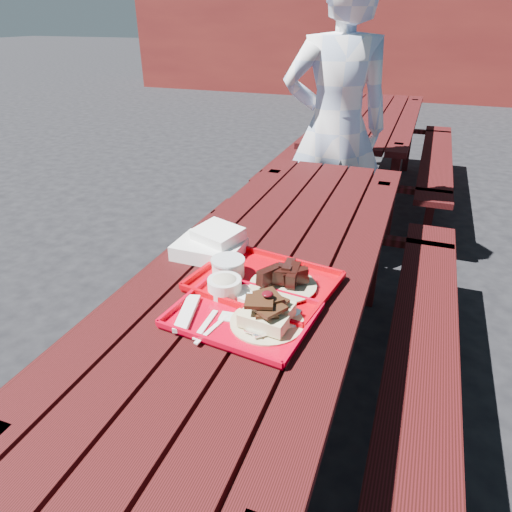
% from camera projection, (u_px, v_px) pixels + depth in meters
% --- Properties ---
extents(ground, '(60.00, 60.00, 0.00)m').
position_uv_depth(ground, '(268.00, 405.00, 2.02)').
color(ground, black).
rests_on(ground, ground).
extents(building_wall, '(12.00, 1.20, 3.00)m').
position_uv_depth(building_wall, '(421.00, 16.00, 8.76)').
color(building_wall, maroon).
rests_on(building_wall, ground).
extents(picnic_table_near, '(1.41, 2.40, 0.75)m').
position_uv_depth(picnic_table_near, '(270.00, 298.00, 1.75)').
color(picnic_table_near, '#380A0E').
rests_on(picnic_table_near, ground).
extents(picnic_table_far, '(1.41, 2.40, 0.75)m').
position_uv_depth(picnic_table_far, '(370.00, 136.00, 4.07)').
color(picnic_table_far, '#380A0E').
rests_on(picnic_table_far, ground).
extents(near_tray, '(0.42, 0.35, 0.12)m').
position_uv_depth(near_tray, '(245.00, 307.00, 1.32)').
color(near_tray, red).
rests_on(near_tray, picnic_table_near).
extents(far_tray, '(0.48, 0.40, 0.07)m').
position_uv_depth(far_tray, '(261.00, 280.00, 1.46)').
color(far_tray, '#C0000B').
rests_on(far_tray, picnic_table_near).
extents(white_cloth, '(0.24, 0.21, 0.10)m').
position_uv_depth(white_cloth, '(212.00, 245.00, 1.64)').
color(white_cloth, white).
rests_on(white_cloth, picnic_table_near).
extents(person, '(0.77, 0.65, 1.80)m').
position_uv_depth(person, '(335.00, 130.00, 2.79)').
color(person, '#B8CEF5').
rests_on(person, ground).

